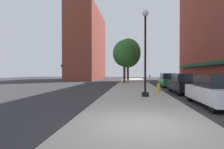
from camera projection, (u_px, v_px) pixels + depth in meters
ground_plane at (165, 86)px, 23.15m from camera, size 90.00×90.00×0.00m
sidewalk_slab at (134, 85)px, 24.58m from camera, size 4.80×50.00×0.12m
building_far_background at (88, 46)px, 43.58m from camera, size 6.80×18.00×16.43m
lamppost at (145, 51)px, 12.10m from camera, size 0.48×0.48×5.90m
fire_hydrant at (159, 88)px, 13.97m from camera, size 0.33×0.26×0.79m
parking_meter_near at (150, 79)px, 23.29m from camera, size 0.14×0.09×1.31m
tree_near at (124, 53)px, 28.71m from camera, size 3.72×3.72×6.87m
tree_mid at (128, 53)px, 35.30m from camera, size 5.01×5.01×8.36m
car_white at (216, 91)px, 9.18m from camera, size 1.80×4.30×1.66m
car_black at (184, 84)px, 14.82m from camera, size 1.80×4.30×1.66m
car_green at (168, 80)px, 21.24m from camera, size 1.80×4.30×1.66m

